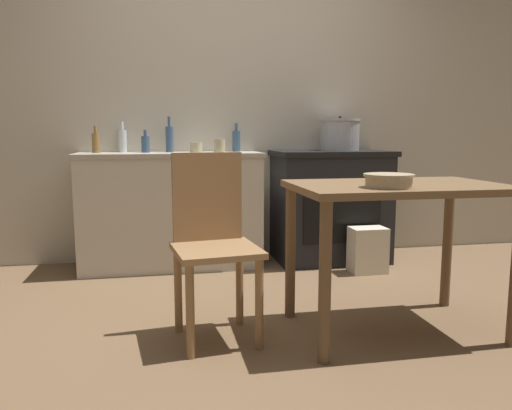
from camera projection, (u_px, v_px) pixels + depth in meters
ground_plane at (275, 323)px, 2.71m from camera, size 14.00×14.00×0.00m
wall_back at (232, 102)px, 4.07m from camera, size 8.00×0.07×2.55m
counter_cabinet at (171, 210)px, 3.82m from camera, size 1.38×0.52×0.88m
stove at (330, 206)px, 4.02m from camera, size 0.91×0.59×0.89m
work_table at (397, 207)px, 2.53m from camera, size 1.05×0.68×0.77m
chair at (213, 239)px, 2.49m from camera, size 0.45×0.45×0.92m
flour_sack at (368, 250)px, 3.68m from camera, size 0.26×0.18×0.34m
stock_pot at (340, 135)px, 4.02m from camera, size 0.32×0.32×0.28m
mixing_bowl_large at (389, 180)px, 2.32m from camera, size 0.23×0.23×0.06m
bottle_far_left at (96, 142)px, 3.72m from camera, size 0.06×0.06×0.20m
bottle_left at (236, 141)px, 3.99m from camera, size 0.07×0.07×0.23m
bottle_mid_left at (170, 138)px, 3.86m from camera, size 0.06×0.06×0.27m
bottle_center_left at (122, 140)px, 3.86m from camera, size 0.06×0.06×0.24m
bottle_center at (146, 144)px, 3.78m from camera, size 0.06×0.06×0.17m
cup_center_right at (219, 146)px, 3.65m from camera, size 0.08×0.08×0.10m
cup_mid_right at (196, 148)px, 3.65m from camera, size 0.09×0.09×0.08m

